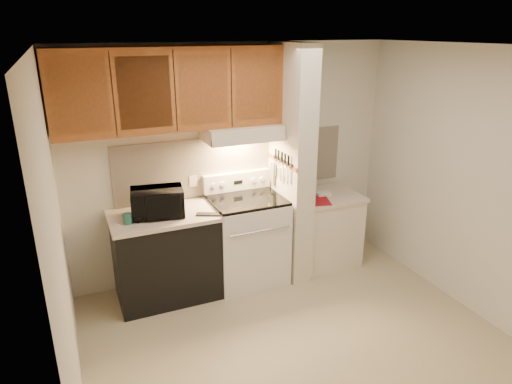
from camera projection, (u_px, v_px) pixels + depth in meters
floor at (296, 339)px, 4.09m from camera, size 3.60×3.60×0.00m
ceiling at (306, 47)px, 3.24m from camera, size 3.60×3.60×0.00m
wall_back at (235, 162)px, 4.96m from camera, size 3.60×2.50×0.02m
wall_left at (59, 250)px, 3.00m from camera, size 0.02×3.00×2.50m
wall_right at (467, 181)px, 4.33m from camera, size 0.02×3.00×2.50m
backsplash at (235, 164)px, 4.96m from camera, size 2.60×0.02×0.63m
range_body at (247, 240)px, 4.93m from camera, size 0.76×0.65×0.92m
oven_window at (259, 249)px, 4.64m from camera, size 0.50×0.01×0.30m
oven_handle at (260, 231)px, 4.54m from camera, size 0.65×0.02×0.02m
cooktop at (247, 199)px, 4.77m from camera, size 0.74×0.64×0.03m
range_backguard at (237, 181)px, 4.98m from camera, size 0.76×0.08×0.20m
range_display at (238, 182)px, 4.94m from camera, size 0.10×0.01×0.04m
range_knob_left_outer at (214, 186)px, 4.83m from camera, size 0.05×0.02×0.05m
range_knob_left_inner at (223, 184)px, 4.87m from camera, size 0.05×0.02×0.05m
range_knob_right_inner at (254, 180)px, 5.00m from camera, size 0.05×0.02×0.05m
range_knob_right_outer at (262, 179)px, 5.04m from camera, size 0.05×0.02×0.05m
dishwasher_front at (166, 257)px, 4.62m from camera, size 1.00×0.63×0.87m
left_countertop at (163, 216)px, 4.47m from camera, size 1.04×0.67×0.04m
spoon_rest at (208, 214)px, 4.43m from camera, size 0.24×0.16×0.02m
teal_jar at (128, 219)px, 4.23m from camera, size 0.09×0.09×0.10m
outlet at (193, 181)px, 4.81m from camera, size 0.08×0.01×0.12m
microwave at (157, 202)px, 4.38m from camera, size 0.54×0.40×0.27m
partition_pillar at (291, 165)px, 4.85m from camera, size 0.22×0.70×2.50m
pillar_trim at (281, 162)px, 4.79m from camera, size 0.01×0.70×0.04m
knife_strip at (283, 161)px, 4.74m from camera, size 0.02×0.42×0.04m
knife_blade_a at (288, 175)px, 4.63m from camera, size 0.01×0.03×0.16m
knife_handle_a at (289, 160)px, 4.59m from camera, size 0.02×0.02×0.10m
knife_blade_b at (285, 174)px, 4.70m from camera, size 0.01×0.04×0.18m
knife_handle_b at (285, 158)px, 4.65m from camera, size 0.02×0.02×0.10m
knife_blade_c at (281, 172)px, 4.78m from camera, size 0.01×0.04×0.20m
knife_handle_c at (282, 157)px, 4.71m from camera, size 0.02×0.02×0.10m
knife_blade_d at (278, 168)px, 4.84m from camera, size 0.01×0.04×0.16m
knife_handle_d at (279, 155)px, 4.78m from camera, size 0.02×0.02×0.10m
knife_blade_e at (275, 167)px, 4.91m from camera, size 0.01×0.04×0.18m
knife_handle_e at (276, 153)px, 4.84m from camera, size 0.02×0.02×0.10m
oven_mitt at (273, 173)px, 4.99m from camera, size 0.03×0.09×0.22m
right_cab_base at (324, 230)px, 5.30m from camera, size 0.70×0.60×0.81m
right_countertop at (326, 196)px, 5.16m from camera, size 0.74×0.64×0.04m
red_folder at (319, 201)px, 4.96m from camera, size 0.29×0.34×0.01m
white_box at (323, 194)px, 5.12m from camera, size 0.16×0.11×0.04m
range_hood at (242, 132)px, 4.64m from camera, size 0.78×0.44×0.15m
hood_lip at (249, 141)px, 4.48m from camera, size 0.78×0.04×0.06m
upper_cabinets at (171, 89)px, 4.27m from camera, size 2.18×0.33×0.77m
cab_door_a at (79, 96)px, 3.83m from camera, size 0.46×0.01×0.63m
cab_gap_a at (113, 94)px, 3.93m from camera, size 0.01×0.01×0.73m
cab_door_b at (145, 93)px, 4.03m from camera, size 0.46×0.01×0.63m
cab_gap_b at (175, 91)px, 4.13m from camera, size 0.01×0.01×0.73m
cab_door_c at (204, 90)px, 4.23m from camera, size 0.46×0.01×0.63m
cab_gap_c at (231, 88)px, 4.33m from camera, size 0.01×0.01×0.73m
cab_door_d at (258, 87)px, 4.44m from camera, size 0.46×0.01×0.63m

